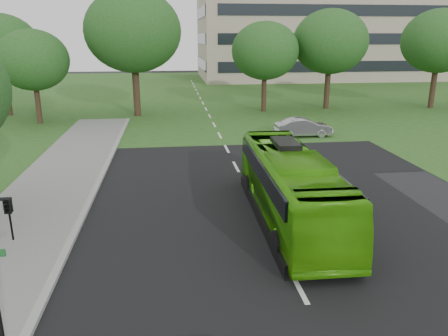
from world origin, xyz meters
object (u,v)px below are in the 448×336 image
tree_park_a (33,60)px  bus (290,186)px  office_building (321,1)px  tree_park_d (330,42)px  tree_park_b (133,31)px  tree_park_c (265,51)px  tree_park_f (0,47)px  sedan (303,127)px  tree_park_e (439,41)px

tree_park_a → bus: (15.20, -21.70, -3.71)m
office_building → tree_park_d: size_ratio=4.25×
tree_park_d → bus: 28.84m
tree_park_d → tree_park_b: bearing=-174.3°
tree_park_b → tree_park_d: 18.43m
tree_park_c → tree_park_f: bearing=178.2°
tree_park_c → sedan: tree_park_c is taller
office_building → tree_park_b: (-28.40, -34.90, -5.19)m
tree_park_b → tree_park_a: bearing=-160.8°
office_building → tree_park_c: office_building is taller
tree_park_d → sedan: tree_park_d is taller
office_building → tree_park_c: 38.43m
sedan → tree_park_a: bearing=69.3°
tree_park_d → tree_park_a: bearing=-170.1°
tree_park_c → bus: (-4.36, -25.33, -4.22)m
tree_park_d → tree_park_e: tree_park_e is taller
tree_park_f → tree_park_b: bearing=-8.2°
tree_park_c → sedan: bearing=-87.1°
bus → sedan: bus is taller
tree_park_c → tree_park_f: tree_park_f is taller
tree_park_f → bus: size_ratio=0.89×
tree_park_a → sedan: (20.12, -7.36, -4.42)m
tree_park_c → tree_park_d: 6.63m
tree_park_e → sedan: (-16.56, -11.07, -5.78)m
tree_park_a → tree_park_e: tree_park_e is taller
tree_park_c → tree_park_e: size_ratio=0.87×
tree_park_a → bus: 26.75m
tree_park_c → tree_park_d: size_ratio=0.88×
tree_park_f → bus: tree_park_f is taller
tree_park_a → tree_park_e: (36.67, 3.70, 1.36)m
tree_park_e → sedan: bearing=-146.2°
office_building → tree_park_f: size_ratio=4.53×
tree_park_a → tree_park_d: tree_park_d is taller
tree_park_e → tree_park_a: bearing=-174.2°
office_building → tree_park_f: office_building is taller
tree_park_c → tree_park_d: tree_park_d is taller
bus → tree_park_f: bearing=127.0°
tree_park_a → tree_park_f: (-3.81, 4.36, 0.94)m
tree_park_b → tree_park_c: 11.96m
tree_park_d → tree_park_e: (10.60, -0.83, 0.06)m
tree_park_b → tree_park_c: (11.80, 0.93, -1.71)m
tree_park_b → tree_park_d: size_ratio=1.15×
office_building → tree_park_a: office_building is taller
tree_park_b → tree_park_c: bearing=4.5°
office_building → tree_park_c: bearing=-116.0°
office_building → tree_park_b: size_ratio=3.70×
office_building → sedan: size_ratio=9.90×
office_building → tree_park_e: bearing=-89.1°
tree_park_d → sedan: 14.48m
tree_park_b → bus: (7.44, -24.40, -5.93)m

